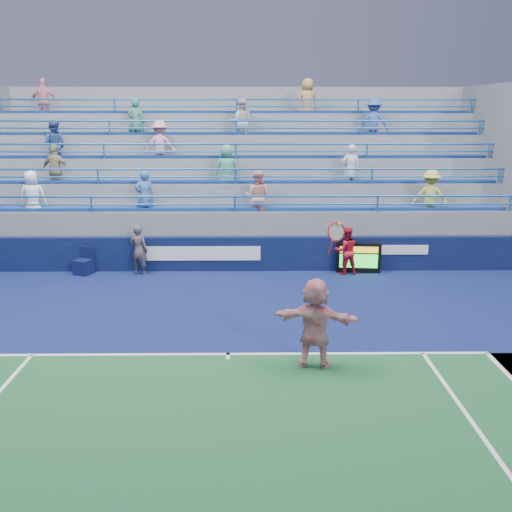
{
  "coord_description": "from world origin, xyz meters",
  "views": [
    {
      "loc": [
        0.46,
        -11.05,
        4.99
      ],
      "look_at": [
        0.62,
        2.5,
        1.5
      ],
      "focal_mm": 40.0,
      "sensor_mm": 36.0,
      "label": 1
    }
  ],
  "objects_px": {
    "ball_girl": "(346,251)",
    "judge_chair": "(83,266)",
    "serve_speed_board": "(358,258)",
    "tennis_player": "(315,323)",
    "line_judge": "(139,250)"
  },
  "relations": [
    {
      "from": "tennis_player",
      "to": "line_judge",
      "type": "bearing_deg",
      "value": 125.47
    },
    {
      "from": "line_judge",
      "to": "tennis_player",
      "type": "bearing_deg",
      "value": 142.93
    },
    {
      "from": "line_judge",
      "to": "ball_girl",
      "type": "bearing_deg",
      "value": -162.74
    },
    {
      "from": "judge_chair",
      "to": "ball_girl",
      "type": "bearing_deg",
      "value": -0.36
    },
    {
      "from": "serve_speed_board",
      "to": "judge_chair",
      "type": "xyz_separation_m",
      "value": [
        -8.58,
        -0.07,
        -0.21
      ]
    },
    {
      "from": "serve_speed_board",
      "to": "ball_girl",
      "type": "bearing_deg",
      "value": -164.14
    },
    {
      "from": "judge_chair",
      "to": "serve_speed_board",
      "type": "bearing_deg",
      "value": 0.45
    },
    {
      "from": "serve_speed_board",
      "to": "judge_chair",
      "type": "relative_size",
      "value": 1.64
    },
    {
      "from": "ball_girl",
      "to": "serve_speed_board",
      "type": "bearing_deg",
      "value": -170.37
    },
    {
      "from": "judge_chair",
      "to": "ball_girl",
      "type": "distance_m",
      "value": 8.18
    },
    {
      "from": "ball_girl",
      "to": "judge_chair",
      "type": "bearing_deg",
      "value": -6.59
    },
    {
      "from": "serve_speed_board",
      "to": "tennis_player",
      "type": "relative_size",
      "value": 0.47
    },
    {
      "from": "serve_speed_board",
      "to": "line_judge",
      "type": "height_order",
      "value": "line_judge"
    },
    {
      "from": "tennis_player",
      "to": "ball_girl",
      "type": "distance_m",
      "value": 6.8
    },
    {
      "from": "serve_speed_board",
      "to": "ball_girl",
      "type": "xyz_separation_m",
      "value": [
        -0.42,
        -0.12,
        0.27
      ]
    }
  ]
}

